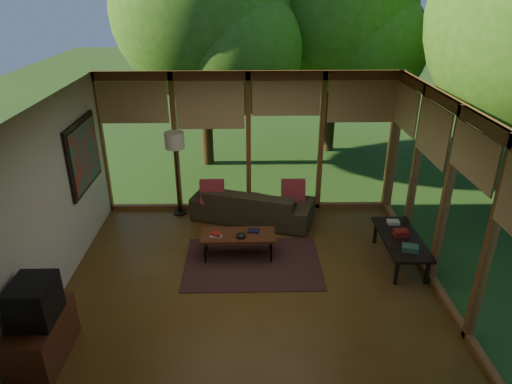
{
  "coord_description": "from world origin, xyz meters",
  "views": [
    {
      "loc": [
        -0.04,
        -5.7,
        4.11
      ],
      "look_at": [
        0.1,
        0.7,
        1.17
      ],
      "focal_mm": 32.0,
      "sensor_mm": 36.0,
      "label": 1
    }
  ],
  "objects_px": {
    "media_cabinet": "(42,339)",
    "side_console": "(401,240)",
    "sofa": "(253,204)",
    "coffee_table": "(238,236)",
    "television": "(34,301)",
    "floor_lamp": "(175,145)"
  },
  "relations": [
    {
      "from": "media_cabinet",
      "to": "side_console",
      "type": "height_order",
      "value": "media_cabinet"
    },
    {
      "from": "sofa",
      "to": "coffee_table",
      "type": "xyz_separation_m",
      "value": [
        -0.26,
        -1.3,
        0.06
      ]
    },
    {
      "from": "media_cabinet",
      "to": "television",
      "type": "bearing_deg",
      "value": 0.0
    },
    {
      "from": "television",
      "to": "side_console",
      "type": "distance_m",
      "value": 5.26
    },
    {
      "from": "floor_lamp",
      "to": "coffee_table",
      "type": "xyz_separation_m",
      "value": [
        1.17,
        -1.58,
        -1.01
      ]
    },
    {
      "from": "floor_lamp",
      "to": "sofa",
      "type": "bearing_deg",
      "value": -11.03
    },
    {
      "from": "television",
      "to": "sofa",
      "type": "bearing_deg",
      "value": 54.23
    },
    {
      "from": "media_cabinet",
      "to": "television",
      "type": "xyz_separation_m",
      "value": [
        0.02,
        0.0,
        0.55
      ]
    },
    {
      "from": "sofa",
      "to": "floor_lamp",
      "type": "distance_m",
      "value": 1.81
    },
    {
      "from": "media_cabinet",
      "to": "floor_lamp",
      "type": "relative_size",
      "value": 0.61
    },
    {
      "from": "side_console",
      "to": "television",
      "type": "bearing_deg",
      "value": -157.7
    },
    {
      "from": "sofa",
      "to": "side_console",
      "type": "relative_size",
      "value": 1.59
    },
    {
      "from": "coffee_table",
      "to": "floor_lamp",
      "type": "bearing_deg",
      "value": 126.44
    },
    {
      "from": "media_cabinet",
      "to": "side_console",
      "type": "distance_m",
      "value": 5.26
    },
    {
      "from": "coffee_table",
      "to": "television",
      "type": "bearing_deg",
      "value": -135.86
    },
    {
      "from": "television",
      "to": "side_console",
      "type": "bearing_deg",
      "value": 22.3
    },
    {
      "from": "media_cabinet",
      "to": "side_console",
      "type": "relative_size",
      "value": 0.71
    },
    {
      "from": "television",
      "to": "side_console",
      "type": "xyz_separation_m",
      "value": [
        4.85,
        1.99,
        -0.44
      ]
    },
    {
      "from": "television",
      "to": "floor_lamp",
      "type": "xyz_separation_m",
      "value": [
        1.1,
        3.77,
        0.56
      ]
    },
    {
      "from": "television",
      "to": "coffee_table",
      "type": "height_order",
      "value": "television"
    },
    {
      "from": "television",
      "to": "floor_lamp",
      "type": "relative_size",
      "value": 0.33
    },
    {
      "from": "media_cabinet",
      "to": "coffee_table",
      "type": "height_order",
      "value": "media_cabinet"
    }
  ]
}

